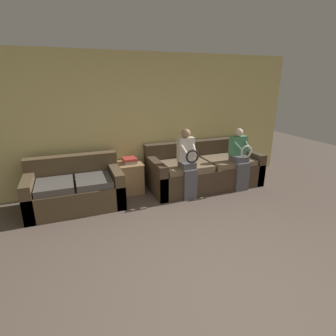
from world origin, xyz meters
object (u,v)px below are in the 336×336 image
Objects in this scene: child_right_seated at (240,157)px; book_stack at (130,160)px; couch_side at (75,189)px; side_shelf at (130,177)px; couch_main at (203,170)px; child_left_seated at (188,161)px.

child_right_seated reaches higher than book_stack.
side_shelf is at bearing 14.80° from couch_side.
book_stack is (1.01, 0.27, 0.33)m from couch_side.
couch_main is 0.78m from child_left_seated.
couch_side is at bearing 169.80° from child_left_seated.
book_stack reaches higher than side_shelf.
couch_side is 5.65× the size of book_stack.
book_stack is at bearing 56.66° from side_shelf.
couch_side is at bearing 173.41° from child_right_seated.
side_shelf is (-1.46, 0.21, -0.02)m from couch_main.
child_right_seated is 4.40× the size of book_stack.
child_right_seated is (0.55, -0.41, 0.33)m from couch_main.
child_right_seated is at bearing -36.34° from couch_main.
child_right_seated reaches higher than couch_side.
book_stack is (-1.46, 0.21, 0.31)m from couch_main.
book_stack is (0.00, 0.00, 0.33)m from side_shelf.
child_right_seated is at bearing -6.59° from couch_side.
couch_main reaches higher than side_shelf.
child_left_seated is at bearing -143.97° from couch_main.
couch_main is 1.47× the size of couch_side.
side_shelf is (-2.02, 0.62, -0.35)m from child_right_seated.
couch_side is 1.04m from side_shelf.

